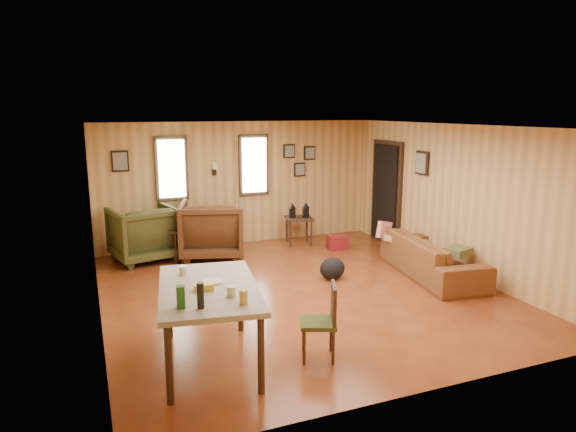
% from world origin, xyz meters
% --- Properties ---
extents(room, '(5.54, 6.04, 2.44)m').
position_xyz_m(room, '(0.17, 0.27, 1.21)').
color(room, brown).
rests_on(room, ground).
extents(sofa, '(0.95, 2.23, 0.84)m').
position_xyz_m(sofa, '(2.25, -0.17, 0.42)').
color(sofa, brown).
rests_on(sofa, ground).
extents(recliner_brown, '(1.34, 1.30, 1.13)m').
position_xyz_m(recliner_brown, '(-0.75, 2.18, 0.57)').
color(recliner_brown, '#462915').
rests_on(recliner_brown, ground).
extents(recliner_green, '(1.23, 1.18, 1.07)m').
position_xyz_m(recliner_green, '(-1.92, 2.45, 0.53)').
color(recliner_green, '#3B3F1D').
rests_on(recliner_green, ground).
extents(end_table, '(0.69, 0.66, 0.71)m').
position_xyz_m(end_table, '(-1.59, 2.31, 0.40)').
color(end_table, '#3A2619').
rests_on(end_table, ground).
extents(side_table, '(0.61, 0.61, 0.83)m').
position_xyz_m(side_table, '(1.06, 2.46, 0.56)').
color(side_table, '#3A2619').
rests_on(side_table, ground).
extents(cooler, '(0.39, 0.30, 0.27)m').
position_xyz_m(cooler, '(1.60, 1.83, 0.13)').
color(cooler, maroon).
rests_on(cooler, ground).
extents(backpack, '(0.43, 0.33, 0.36)m').
position_xyz_m(backpack, '(0.70, 0.27, 0.18)').
color(backpack, black).
rests_on(backpack, ground).
extents(sofa_pillows, '(0.87, 1.66, 0.34)m').
position_xyz_m(sofa_pillows, '(2.24, 0.10, 0.50)').
color(sofa_pillows, brown).
rests_on(sofa_pillows, sofa).
extents(dining_table, '(1.24, 1.79, 1.09)m').
position_xyz_m(dining_table, '(-1.71, -1.68, 0.77)').
color(dining_table, gray).
rests_on(dining_table, ground).
extents(dining_chair, '(0.49, 0.49, 0.83)m').
position_xyz_m(dining_chair, '(-0.55, -2.02, 0.47)').
color(dining_chair, '#3B3F1D').
rests_on(dining_chair, ground).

